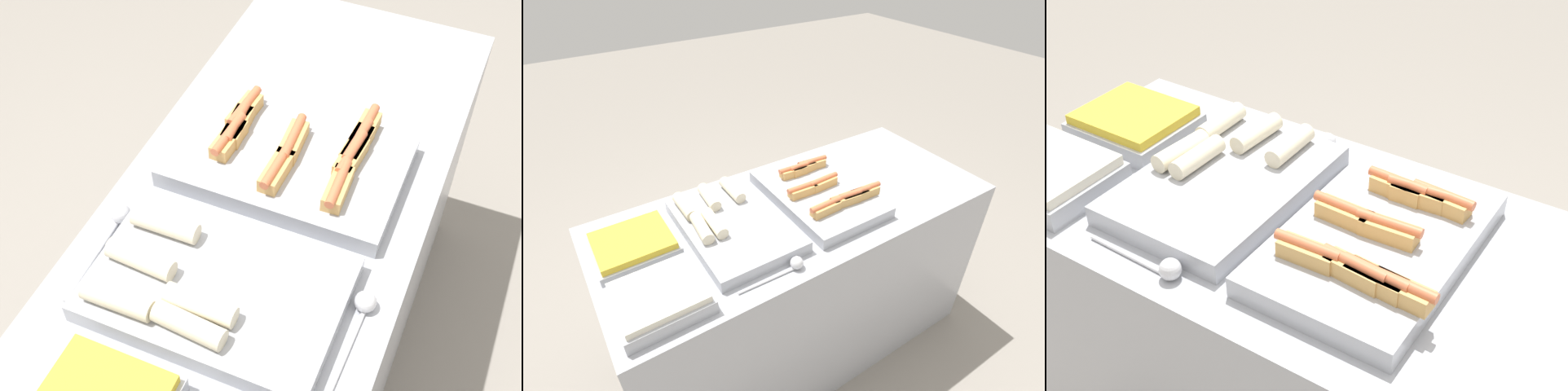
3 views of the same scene
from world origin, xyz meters
TOP-DOWN VIEW (x-y plane):
  - ground_plane at (0.00, 0.00)m, footprint 12.00×12.00m
  - counter at (0.00, 0.00)m, footprint 1.64×0.71m
  - tray_hotdogs at (0.11, -0.00)m, footprint 0.37×0.55m
  - tray_wraps at (-0.30, 0.01)m, footprint 0.36×0.52m
  - tray_side_front at (-0.64, -0.20)m, footprint 0.28×0.24m
  - tray_side_back at (-0.64, 0.08)m, footprint 0.28×0.24m
  - serving_spoon_near at (-0.22, -0.29)m, footprint 0.25×0.05m
  - serving_spoon_far at (-0.22, 0.29)m, footprint 0.26×0.05m

SIDE VIEW (x-z plane):
  - ground_plane at x=0.00m, z-range 0.00..0.00m
  - counter at x=0.00m, z-range 0.00..0.87m
  - serving_spoon_far at x=-0.22m, z-range 0.86..0.91m
  - serving_spoon_near at x=-0.22m, z-range 0.86..0.91m
  - tray_wraps at x=-0.30m, z-range 0.85..0.95m
  - tray_hotdogs at x=0.11m, z-range 0.85..0.95m
  - tray_side_front at x=-0.64m, z-range 0.87..0.94m
  - tray_side_back at x=-0.64m, z-range 0.87..0.94m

